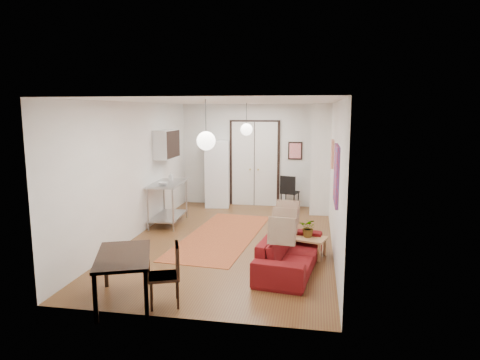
% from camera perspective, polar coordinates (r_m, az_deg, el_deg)
% --- Properties ---
extents(floor, '(7.00, 7.00, 0.00)m').
position_cam_1_polar(floor, '(9.17, -1.19, -8.02)').
color(floor, brown).
rests_on(floor, ground).
extents(ceiling, '(4.20, 7.00, 0.02)m').
position_cam_1_polar(ceiling, '(8.75, -1.25, 10.41)').
color(ceiling, white).
rests_on(ceiling, wall_back).
extents(wall_back, '(4.20, 0.02, 2.90)m').
position_cam_1_polar(wall_back, '(12.27, 1.98, 3.32)').
color(wall_back, silver).
rests_on(wall_back, floor).
extents(wall_front, '(4.20, 0.02, 2.90)m').
position_cam_1_polar(wall_front, '(5.52, -8.36, -4.24)').
color(wall_front, silver).
rests_on(wall_front, floor).
extents(wall_left, '(0.02, 7.00, 2.90)m').
position_cam_1_polar(wall_left, '(9.48, -13.77, 1.28)').
color(wall_left, silver).
rests_on(wall_left, floor).
extents(wall_right, '(0.02, 7.00, 2.90)m').
position_cam_1_polar(wall_right, '(8.69, 12.49, 0.61)').
color(wall_right, silver).
rests_on(wall_right, floor).
extents(double_doors, '(1.44, 0.06, 2.50)m').
position_cam_1_polar(double_doors, '(12.26, 1.94, 2.14)').
color(double_doors, white).
rests_on(double_doors, wall_back).
extents(stub_partition, '(0.50, 0.10, 2.90)m').
position_cam_1_polar(stub_partition, '(11.21, 10.70, 2.59)').
color(stub_partition, silver).
rests_on(stub_partition, floor).
extents(wall_cabinet, '(0.35, 1.00, 0.70)m').
position_cam_1_polar(wall_cabinet, '(10.75, -9.76, 4.75)').
color(wall_cabinet, silver).
rests_on(wall_cabinet, wall_left).
extents(painting_popart, '(0.05, 1.00, 1.00)m').
position_cam_1_polar(painting_popart, '(7.42, 12.74, 0.70)').
color(painting_popart, red).
rests_on(painting_popart, wall_right).
extents(painting_abstract, '(0.05, 0.50, 0.60)m').
position_cam_1_polar(painting_abstract, '(9.44, 12.23, 3.44)').
color(painting_abstract, beige).
rests_on(painting_abstract, wall_right).
extents(poster_back, '(0.40, 0.03, 0.50)m').
position_cam_1_polar(poster_back, '(12.12, 7.37, 3.89)').
color(poster_back, red).
rests_on(poster_back, wall_back).
extents(print_left, '(0.03, 0.44, 0.54)m').
position_cam_1_polar(print_left, '(11.27, -9.63, 5.21)').
color(print_left, brown).
rests_on(print_left, wall_left).
extents(pendant_back, '(0.30, 0.30, 0.80)m').
position_cam_1_polar(pendant_back, '(10.73, 0.87, 6.75)').
color(pendant_back, white).
rests_on(pendant_back, ceiling).
extents(pendant_front, '(0.30, 0.30, 0.80)m').
position_cam_1_polar(pendant_front, '(6.82, -4.54, 5.23)').
color(pendant_front, white).
rests_on(pendant_front, ceiling).
extents(kilim_rug, '(1.74, 3.91, 0.01)m').
position_cam_1_polar(kilim_rug, '(9.48, -2.43, -7.42)').
color(kilim_rug, '#AB582A').
rests_on(kilim_rug, floor).
extents(sofa, '(2.22, 1.12, 0.62)m').
position_cam_1_polar(sofa, '(7.55, 6.71, -9.48)').
color(sofa, maroon).
rests_on(sofa, floor).
extents(coffee_table, '(0.94, 0.69, 0.37)m').
position_cam_1_polar(coffee_table, '(8.23, 8.41, -7.81)').
color(coffee_table, tan).
rests_on(coffee_table, floor).
extents(potted_plant, '(0.40, 0.37, 0.36)m').
position_cam_1_polar(potted_plant, '(8.16, 9.15, -6.29)').
color(potted_plant, '#306C35').
rests_on(potted_plant, coffee_table).
extents(kitchen_counter, '(0.73, 1.36, 1.02)m').
position_cam_1_polar(kitchen_counter, '(10.41, -9.58, -2.19)').
color(kitchen_counter, '#A7A9AB').
rests_on(kitchen_counter, floor).
extents(bowl, '(0.25, 0.25, 0.06)m').
position_cam_1_polar(bowl, '(10.07, -10.22, -0.45)').
color(bowl, white).
rests_on(bowl, kitchen_counter).
extents(soap_bottle, '(0.10, 0.10, 0.21)m').
position_cam_1_polar(soap_bottle, '(10.57, -9.20, 0.46)').
color(soap_bottle, teal).
rests_on(soap_bottle, kitchen_counter).
extents(fridge, '(0.75, 0.75, 1.89)m').
position_cam_1_polar(fridge, '(12.18, -3.01, 0.88)').
color(fridge, white).
rests_on(fridge, floor).
extents(dining_table, '(1.14, 1.46, 0.71)m').
position_cam_1_polar(dining_table, '(6.40, -15.28, -10.21)').
color(dining_table, black).
rests_on(dining_table, floor).
extents(dining_chair_near, '(0.54, 0.65, 0.88)m').
position_cam_1_polar(dining_chair_near, '(6.30, -9.84, -11.54)').
color(dining_chair_near, '#361D11').
rests_on(dining_chair_near, floor).
extents(dining_chair_far, '(0.54, 0.65, 0.88)m').
position_cam_1_polar(dining_chair_far, '(6.30, -9.84, -11.54)').
color(dining_chair_far, '#361D11').
rests_on(dining_chair_far, floor).
extents(black_side_chair, '(0.54, 0.54, 0.95)m').
position_cam_1_polar(black_side_chair, '(12.04, 6.71, -1.15)').
color(black_side_chair, black).
rests_on(black_side_chair, floor).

